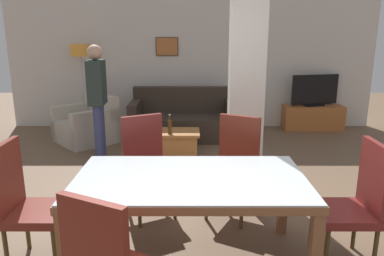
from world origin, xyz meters
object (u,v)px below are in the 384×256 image
at_px(dining_chair_far_right, 236,163).
at_px(tv_stand, 314,118).
at_px(dining_chair_head_right, 358,200).
at_px(floor_lamp, 82,58).
at_px(standing_person, 99,94).
at_px(dining_chair_far_left, 148,163).
at_px(coffee_table, 178,143).
at_px(armchair, 89,126).
at_px(sofa, 185,121).
at_px(tv_screen, 316,91).
at_px(dining_table, 192,193).
at_px(bottle, 171,126).
at_px(dining_chair_head_left, 27,200).

xyz_separation_m(dining_chair_far_right, tv_stand, (1.94, 3.54, -0.32)).
bearing_deg(dining_chair_far_right, dining_chair_head_right, 163.14).
bearing_deg(floor_lamp, standing_person, -67.15).
height_order(dining_chair_far_left, standing_person, standing_person).
height_order(coffee_table, floor_lamp, floor_lamp).
relative_size(dining_chair_head_right, tv_stand, 0.90).
bearing_deg(tv_stand, armchair, -168.28).
distance_m(sofa, tv_screen, 2.65).
height_order(tv_screen, floor_lamp, floor_lamp).
height_order(dining_table, bottle, dining_table).
relative_size(dining_chair_far_left, tv_screen, 1.10).
relative_size(armchair, bottle, 4.21).
bearing_deg(dining_chair_far_left, dining_chair_far_right, 151.63).
xyz_separation_m(sofa, tv_stand, (2.55, 0.56, -0.06)).
height_order(sofa, tv_stand, sofa).
height_order(dining_chair_far_right, sofa, dining_chair_far_right).
xyz_separation_m(dining_chair_far_right, coffee_table, (-0.68, 1.90, -0.35)).
bearing_deg(bottle, dining_chair_head_left, -111.23).
xyz_separation_m(dining_chair_head_left, tv_stand, (3.74, 4.42, -0.32)).
xyz_separation_m(armchair, coffee_table, (1.58, -0.78, -0.08)).
height_order(dining_chair_head_left, standing_person, standing_person).
distance_m(dining_table, dining_chair_head_left, 1.34).
distance_m(armchair, tv_stand, 4.30).
distance_m(dining_chair_head_right, dining_chair_far_left, 2.01).
height_order(dining_chair_head_left, armchair, dining_chair_head_left).
height_order(dining_chair_head_left, bottle, dining_chair_head_left).
height_order(dining_chair_head_left, floor_lamp, floor_lamp).
relative_size(dining_chair_far_right, tv_screen, 1.10).
bearing_deg(dining_chair_far_right, dining_chair_far_left, 26.30).
height_order(dining_table, tv_screen, tv_screen).
bearing_deg(dining_chair_far_left, standing_person, -89.96).
xyz_separation_m(armchair, standing_person, (0.41, -0.81, 0.70)).
bearing_deg(dining_chair_head_right, dining_chair_far_right, 45.50).
relative_size(dining_table, dining_chair_head_left, 1.78).
height_order(dining_table, coffee_table, dining_table).
bearing_deg(dining_chair_head_right, standing_person, 45.06).
bearing_deg(dining_table, dining_chair_far_right, 62.36).
relative_size(dining_table, tv_stand, 1.61).
bearing_deg(bottle, dining_chair_head_right, -57.67).
bearing_deg(tv_stand, dining_chair_far_right, -118.72).
distance_m(tv_stand, tv_screen, 0.53).
distance_m(coffee_table, tv_stand, 3.10).
relative_size(dining_chair_far_right, coffee_table, 1.45).
relative_size(floor_lamp, standing_person, 0.97).
relative_size(dining_chair_head_right, dining_chair_far_right, 1.00).
distance_m(dining_chair_far_right, standing_person, 2.67).
relative_size(dining_table, standing_person, 1.09).
relative_size(dining_chair_head_right, dining_chair_far_left, 1.00).
relative_size(sofa, tv_screen, 1.98).
bearing_deg(dining_chair_head_right, dining_chair_far_left, 63.60).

